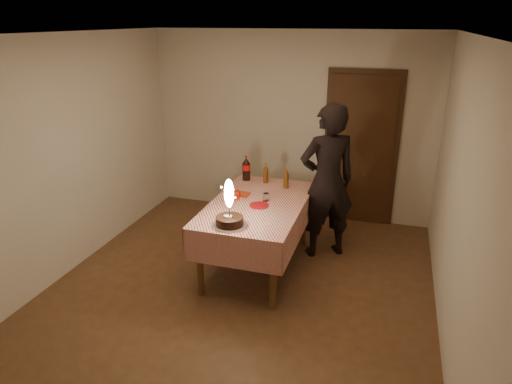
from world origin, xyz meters
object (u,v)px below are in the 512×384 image
birthday_cake (229,214)px  clear_cup (266,197)px  cola_bottle (246,169)px  red_plate (259,205)px  red_cup (236,195)px  amber_bottle_right (286,179)px  photographer (327,182)px  amber_bottle_left (266,173)px  dining_table (257,212)px

birthday_cake → clear_cup: birthday_cake is taller
birthday_cake → cola_bottle: size_ratio=1.52×
clear_cup → birthday_cake: bearing=-102.9°
red_plate → cola_bottle: size_ratio=0.69×
red_cup → amber_bottle_right: bearing=49.5°
cola_bottle → photographer: (1.04, -0.14, -0.02)m
red_plate → amber_bottle_left: bearing=100.6°
clear_cup → amber_bottle_left: size_ratio=0.35×
red_cup → amber_bottle_left: amber_bottle_left is taller
dining_table → photographer: bearing=38.9°
red_cup → amber_bottle_left: (0.17, 0.64, 0.07)m
birthday_cake → amber_bottle_left: bearing=90.2°
clear_cup → amber_bottle_right: (0.11, 0.48, 0.07)m
red_cup → photographer: (0.95, 0.52, 0.08)m
red_plate → photographer: 0.91m
red_plate → cola_bottle: 0.88m
red_cup → amber_bottle_right: (0.45, 0.53, 0.07)m
dining_table → photographer: (0.69, 0.55, 0.24)m
photographer → amber_bottle_right: bearing=178.6°
amber_bottle_right → photographer: bearing=-1.4°
amber_bottle_right → cola_bottle: bearing=166.8°
amber_bottle_left → photographer: 0.79m
dining_table → red_cup: 0.31m
red_plate → red_cup: 0.33m
red_cup → photographer: bearing=28.6°
dining_table → amber_bottle_left: amber_bottle_left is taller
clear_cup → photographer: bearing=37.4°
birthday_cake → amber_bottle_left: birthday_cake is taller
red_plate → amber_bottle_right: (0.15, 0.64, 0.11)m
dining_table → cola_bottle: bearing=117.3°
red_cup → amber_bottle_right: amber_bottle_right is taller
red_cup → clear_cup: bearing=8.8°
amber_bottle_left → photographer: size_ratio=0.14×
birthday_cake → photographer: photographer is taller
dining_table → red_plate: bearing=-59.1°
amber_bottle_left → red_cup: bearing=-104.6°
red_cup → amber_bottle_right: 0.70m
clear_cup → cola_bottle: cola_bottle is taller
red_plate → clear_cup: size_ratio=2.44×
photographer → birthday_cake: bearing=-123.0°
clear_cup → dining_table: bearing=-130.8°
birthday_cake → red_cup: (-0.17, 0.68, -0.07)m
clear_cup → amber_bottle_left: 0.62m
amber_bottle_left → photographer: photographer is taller
red_cup → cola_bottle: 0.67m
amber_bottle_left → amber_bottle_right: bearing=-21.1°
red_cup → amber_bottle_left: size_ratio=0.39×
cola_bottle → amber_bottle_left: 0.26m
amber_bottle_left → photographer: bearing=-8.9°
red_plate → red_cup: bearing=160.4°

